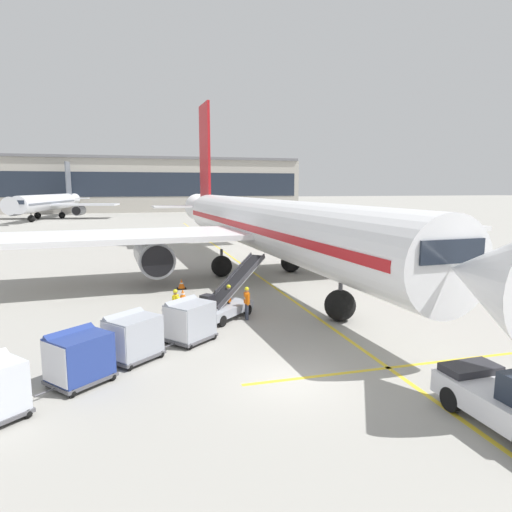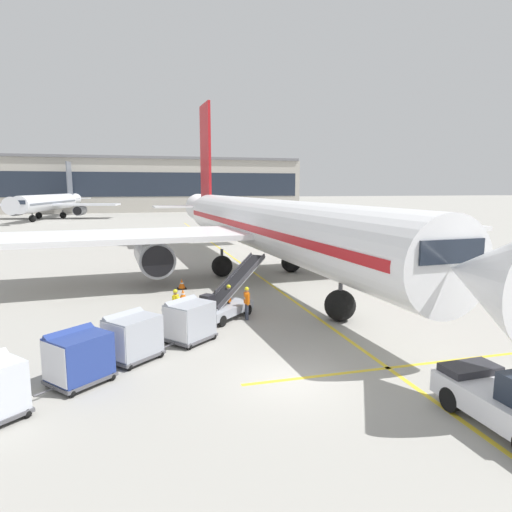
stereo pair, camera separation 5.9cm
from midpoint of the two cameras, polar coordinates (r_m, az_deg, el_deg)
ground_plane at (r=16.73m, az=4.47°, el=-15.48°), size 600.00×600.00×0.00m
parked_airplane at (r=34.16m, az=0.80°, el=3.93°), size 37.83×47.96×16.19m
belt_loader at (r=23.94m, az=-3.75°, el=-5.75°), size 4.69×4.56×3.05m
baggage_cart_lead at (r=20.41m, az=-8.45°, el=-8.03°), size 2.60×2.51×1.91m
baggage_cart_second at (r=18.77m, az=-15.42°, el=-9.76°), size 2.60×2.51×1.91m
baggage_cart_third at (r=17.23m, az=-21.60°, el=-11.78°), size 2.60×2.51×1.91m
ground_crew_by_loader at (r=24.00m, az=-3.42°, el=-5.40°), size 0.31×0.56×1.74m
ground_crew_by_carts at (r=23.45m, az=-1.11°, el=-5.72°), size 0.25×0.57×1.74m
ground_crew_marshaller at (r=21.63m, az=-9.70°, el=-7.10°), size 0.33×0.56×1.74m
ground_crew_wingwalker at (r=23.28m, az=-10.12°, el=-5.97°), size 0.37×0.53×1.74m
safety_cone_engine_keepout at (r=30.95m, az=-9.38°, el=-3.53°), size 0.61×0.61×0.69m
safety_cone_wingtip at (r=27.92m, az=-9.22°, el=-4.89°), size 0.59×0.59×0.67m
apron_guidance_line_lead_in at (r=33.86m, az=0.92°, el=-2.92°), size 0.20×110.00×0.01m
apron_guidance_line_stop_bar at (r=18.52m, az=17.13°, el=-13.39°), size 12.00×0.20×0.01m
terminal_building at (r=135.38m, az=-14.90°, el=8.75°), size 92.58×20.59×15.09m
distant_airplane at (r=107.86m, az=-24.85°, el=6.17°), size 29.96×38.39×13.10m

